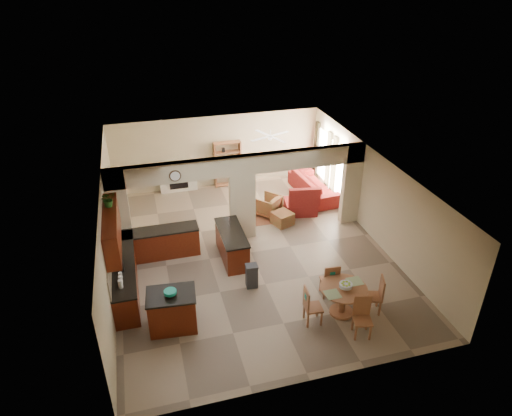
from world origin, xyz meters
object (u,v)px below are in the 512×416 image
object	(u,v)px
kitchen_island	(172,310)
armchair	(268,205)
sofa	(314,186)
dining_table	(343,296)

from	to	relation	value
kitchen_island	armchair	size ratio (longest dim) A/B	1.58
sofa	armchair	size ratio (longest dim) A/B	3.34
kitchen_island	sofa	distance (m)	8.23
dining_table	sofa	size ratio (longest dim) A/B	0.45
sofa	armchair	xyz separation A→B (m)	(-2.11, -0.98, -0.03)
armchair	dining_table	bearing A→B (deg)	53.03
kitchen_island	sofa	size ratio (longest dim) A/B	0.47
dining_table	sofa	world-z (taller)	dining_table
kitchen_island	dining_table	xyz separation A→B (m)	(4.16, -0.64, 0.02)
dining_table	sofa	xyz separation A→B (m)	(1.77, 6.34, -0.15)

